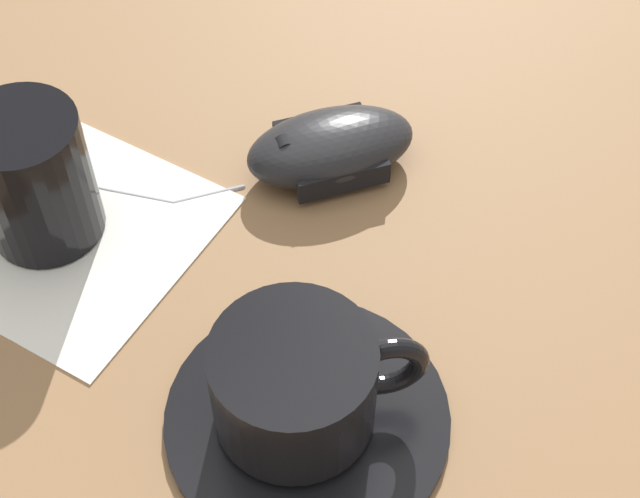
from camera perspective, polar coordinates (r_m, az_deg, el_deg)
ground_plane at (r=0.56m, az=-4.43°, el=-1.72°), size 3.00×3.00×0.00m
saucer at (r=0.51m, az=-0.75°, el=-9.69°), size 0.15×0.15×0.01m
coffee_cup at (r=0.48m, az=-1.29°, el=-7.79°), size 0.08×0.11×0.06m
computer_mouse at (r=0.61m, az=0.61°, el=5.97°), size 0.08×0.12×0.04m
mouse_cable at (r=0.63m, az=-13.92°, el=4.18°), size 0.15×0.14×0.00m
napkin_under_glass at (r=0.60m, az=-14.36°, el=0.97°), size 0.20×0.20×0.00m
drinking_glass at (r=0.58m, az=-16.35°, el=4.00°), size 0.07×0.07×0.08m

